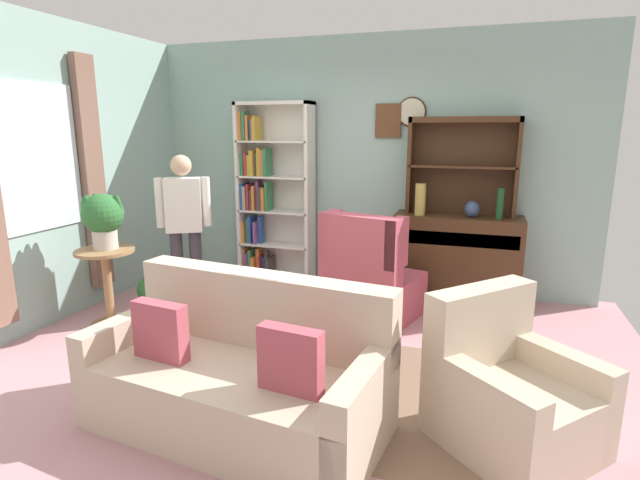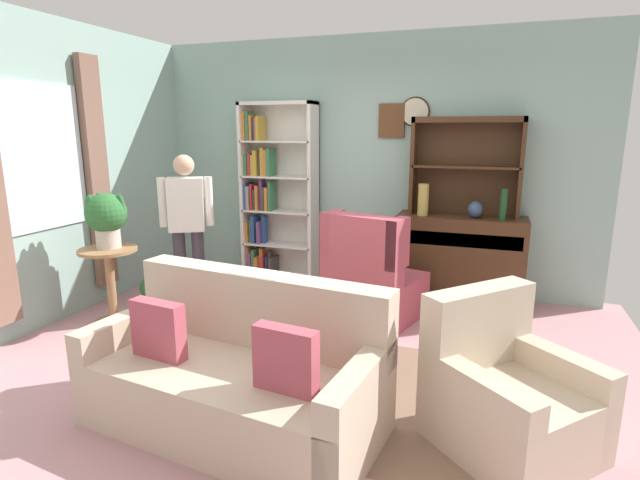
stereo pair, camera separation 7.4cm
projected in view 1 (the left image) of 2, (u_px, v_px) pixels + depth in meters
ground_plane at (300, 362)px, 3.90m from camera, size 5.40×4.60×0.02m
wall_back at (365, 164)px, 5.56m from camera, size 5.00×0.09×2.80m
wall_left at (34, 175)px, 4.36m from camera, size 0.16×4.20×2.80m
area_rug at (311, 383)px, 3.56m from camera, size 2.44×1.65×0.01m
bookshelf at (269, 197)px, 5.81m from camera, size 0.90×0.30×2.10m
sideboard at (456, 254)px, 5.18m from camera, size 1.30×0.45×0.92m
sideboard_hutch at (463, 153)px, 5.05m from camera, size 1.10×0.26×1.00m
vase_tall at (420, 199)px, 5.10m from camera, size 0.11×0.11×0.33m
vase_round at (472, 209)px, 4.97m from camera, size 0.15×0.15×0.17m
bottle_wine at (500, 204)px, 4.85m from camera, size 0.07×0.07×0.31m
couch_floral at (240, 377)px, 3.01m from camera, size 1.89×1.06×0.90m
armchair_floral at (509, 396)px, 2.84m from camera, size 1.08×1.08×0.88m
wingback_chair at (370, 281)px, 4.68m from camera, size 0.96×0.98×1.05m
plant_stand at (107, 279)px, 4.52m from camera, size 0.52×0.52×0.73m
potted_plant_large at (102, 216)px, 4.43m from camera, size 0.37×0.37×0.51m
potted_plant_small at (149, 291)px, 4.97m from camera, size 0.25×0.25×0.34m
person_reading at (184, 222)px, 4.80m from camera, size 0.49×0.34×1.56m
coffee_table at (312, 326)px, 3.70m from camera, size 0.80×0.50×0.42m
book_stack at (304, 307)px, 3.79m from camera, size 0.20×0.15×0.08m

